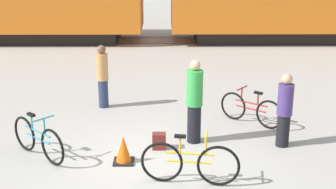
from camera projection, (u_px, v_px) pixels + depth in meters
ground_plane at (149, 159)px, 9.23m from camera, size 80.00×80.00×0.00m
rail_near at (157, 43)px, 19.91m from camera, size 68.39×0.07×0.01m
rail_far at (157, 37)px, 21.28m from camera, size 68.39×0.07×0.01m
bicycle_yellow at (190, 163)px, 8.18m from camera, size 1.74×0.46×0.94m
bicycle_maroon at (251, 109)px, 10.95m from camera, size 1.30×1.08×0.84m
bicycle_teal at (38, 139)px, 9.20m from camera, size 1.29×1.21×0.91m
person_in_green at (194, 102)px, 9.78m from camera, size 0.34×0.34×1.80m
person_in_tan at (103, 76)px, 11.94m from camera, size 0.29×0.29×1.64m
person_in_purple at (285, 110)px, 9.62m from camera, size 0.32×0.32×1.57m
backpack at (159, 141)px, 9.65m from camera, size 0.28×0.20×0.34m
traffic_cone at (123, 150)px, 9.03m from camera, size 0.40×0.40×0.55m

